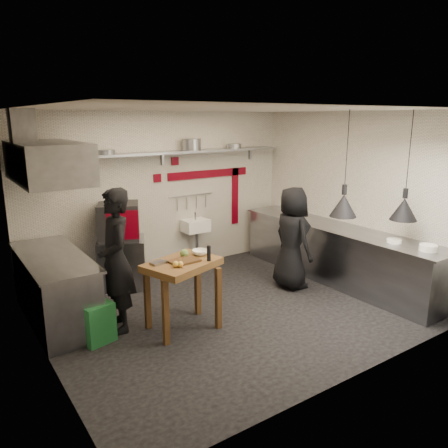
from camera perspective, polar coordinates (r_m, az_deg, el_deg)
floor at (r=6.41m, az=0.99°, el=-11.12°), size 5.00×5.00×0.00m
ceiling at (r=5.82m, az=1.11°, el=14.79°), size 5.00×5.00×0.00m
wall_back at (r=7.73m, az=-8.01°, el=3.98°), size 5.00×0.04×2.80m
wall_front at (r=4.47m, az=16.85°, el=-3.68°), size 5.00×0.04×2.80m
wall_left at (r=4.99m, az=-23.10°, el=-2.42°), size 0.04×4.20×2.80m
wall_right at (r=7.65m, az=16.53°, el=3.44°), size 0.04×4.20×2.80m
red_band_horiz at (r=8.14m, az=-1.98°, el=6.57°), size 1.70×0.02×0.14m
red_band_vert at (r=8.54m, az=1.45°, el=3.66°), size 0.14×0.02×1.10m
red_tile_a at (r=7.76m, az=-6.41°, el=8.15°), size 0.14×0.02×0.14m
red_tile_b at (r=7.63m, az=-8.69°, el=5.95°), size 0.14×0.02×0.14m
back_shelf at (r=7.49m, az=-7.57°, el=9.23°), size 4.60×0.34×0.04m
shelf_bracket_left at (r=7.00m, az=-22.24°, el=7.21°), size 0.04×0.06×0.24m
shelf_bracket_mid at (r=7.63m, az=-8.07°, el=8.54°), size 0.04×0.06×0.24m
shelf_bracket_right at (r=8.64m, az=3.43°, el=9.24°), size 0.04×0.06×0.24m
pan_far_left at (r=6.90m, az=-19.95°, el=8.70°), size 0.34×0.34×0.09m
pan_mid_left at (r=7.08m, az=-15.05°, el=9.08°), size 0.34×0.34×0.07m
stock_pot at (r=7.72m, az=-4.23°, el=10.33°), size 0.35×0.35×0.20m
pan_right at (r=8.21m, az=1.30°, el=10.15°), size 0.29×0.29×0.08m
oven_stand at (r=7.31m, az=-13.17°, el=-4.93°), size 0.94×0.91×0.80m
combi_oven at (r=7.14m, az=-13.59°, el=0.36°), size 0.81×0.79×0.58m
oven_door at (r=6.86m, az=-13.11°, el=-0.14°), size 0.45×0.22×0.46m
oven_glass at (r=6.88m, az=-12.87°, el=-0.09°), size 0.33×0.16×0.34m
hand_sink at (r=7.96m, az=-3.74°, el=-0.20°), size 0.46×0.34×0.22m
sink_tap at (r=7.92m, az=-3.76°, el=1.06°), size 0.03×0.03×0.14m
sink_drain at (r=8.04m, az=-3.55°, el=-3.30°), size 0.06×0.06×0.66m
utensil_rail at (r=7.97m, az=-4.32°, el=3.77°), size 0.90×0.02×0.02m
counter_right at (r=7.61m, az=14.36°, el=-3.84°), size 0.70×3.80×0.90m
counter_right_top at (r=7.49m, az=14.57°, el=-0.45°), size 0.76×3.90×0.03m
plate_stack at (r=6.54m, az=25.13°, el=-2.83°), size 0.25×0.25×0.09m
small_bowl_right at (r=6.79m, az=21.33°, el=-2.06°), size 0.24×0.24×0.05m
counter_left at (r=6.33m, az=-21.13°, el=-8.00°), size 0.70×1.90×0.90m
counter_left_top at (r=6.18m, az=-21.50°, el=-3.98°), size 0.76×2.00×0.03m
extractor_hood at (r=5.95m, az=-22.07°, el=7.51°), size 0.78×1.60×0.50m
hood_duct at (r=5.88m, az=-24.84°, el=11.11°), size 0.28×0.28×0.50m
green_bin at (r=5.72m, az=-16.45°, el=-12.16°), size 0.45×0.45×0.50m
prep_table at (r=5.74m, az=-5.41°, el=-9.23°), size 1.07×0.90×0.92m
cutting_board at (r=5.55m, az=-5.25°, el=-4.81°), size 0.39×0.29×0.02m
pepper_mill at (r=5.54m, az=-2.00°, el=-3.85°), size 0.06×0.06×0.20m
lemon_a at (r=5.35m, az=-6.32°, el=-5.24°), size 0.09×0.09×0.08m
lemon_b at (r=5.35m, az=-5.72°, el=-5.24°), size 0.09×0.09×0.07m
veg_ball at (r=5.73m, az=-5.22°, el=-3.84°), size 0.12×0.12×0.11m
steel_tray at (r=5.51m, az=-8.55°, el=-5.03°), size 0.21×0.15×0.03m
bowl at (r=5.80m, az=-3.15°, el=-3.73°), size 0.25×0.25×0.07m
heat_lamp_near at (r=6.27m, az=15.67°, el=7.50°), size 0.46×0.46×1.47m
heat_lamp_far at (r=6.59m, az=22.92°, el=6.95°), size 0.44×0.44×1.53m
chef_left at (r=5.71m, az=-13.92°, el=-4.68°), size 0.54×0.74×1.86m
chef_right at (r=7.06m, az=8.88°, el=-1.82°), size 0.62×0.86×1.64m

